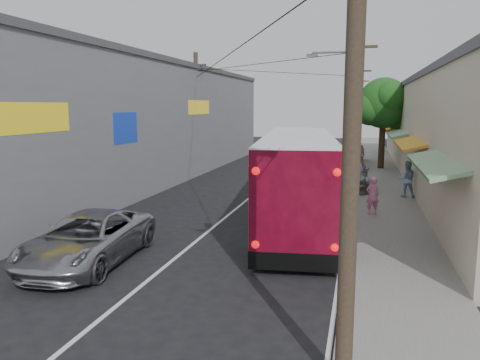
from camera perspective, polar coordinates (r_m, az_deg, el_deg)
The scene contains 13 objects.
ground at distance 11.63m, azimuth -14.62°, elevation -14.50°, with size 120.00×120.00×0.00m, color black.
sidewalk at distance 29.63m, azimuth 16.59°, elevation -0.15°, with size 3.00×80.00×0.12m, color slate.
building_right at distance 31.80m, azimuth 24.87°, elevation 5.60°, with size 7.09×40.00×6.25m.
building_left at distance 30.58m, azimuth -12.48°, elevation 7.05°, with size 7.20×36.00×7.25m.
utility_poles at distance 29.68m, azimuth 10.35°, elevation 7.98°, with size 11.80×45.28×8.00m.
street_tree at distance 35.31m, azimuth 17.22°, elevation 8.75°, with size 4.40×4.00×6.60m.
coach_bus at distance 18.45m, azimuth 7.04°, elevation 0.30°, with size 3.97×12.34×3.50m.
jeepney at distance 14.52m, azimuth -18.06°, elevation -6.83°, with size 2.42×5.25×1.46m, color #ADAEB4.
parked_suv at distance 27.05m, azimuth 12.82°, elevation 0.90°, with size 2.45×6.02×1.75m, color gray.
parked_car_mid at distance 34.30m, azimuth 13.20°, elevation 2.19°, with size 1.55×3.84×1.31m, color #232227.
parked_car_far at distance 39.04m, azimuth 13.39°, elevation 3.08°, with size 1.52×4.34×1.43m, color black.
pedestrian_near at distance 20.21m, azimuth 15.85°, elevation -1.84°, with size 0.57×0.37×1.56m, color pink.
pedestrian_far at distance 24.52m, azimuth 19.66°, elevation 0.12°, with size 0.87×0.68×1.80m, color #93B0D6.
Camera 1 is at (5.33, -9.26, 4.58)m, focal length 35.00 mm.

